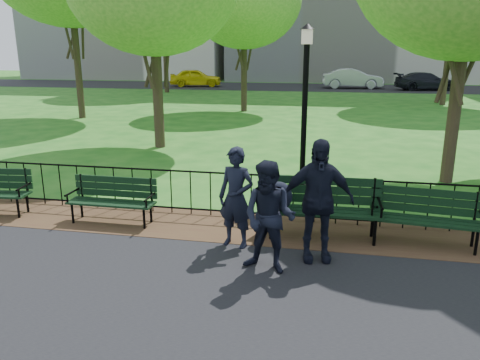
% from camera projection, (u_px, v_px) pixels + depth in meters
% --- Properties ---
extents(ground, '(120.00, 120.00, 0.00)m').
position_uv_depth(ground, '(268.00, 267.00, 7.03)').
color(ground, '#1B5C18').
extents(dirt_strip, '(60.00, 1.60, 0.01)m').
position_uv_depth(dirt_strip, '(279.00, 230.00, 8.44)').
color(dirt_strip, '#3D2319').
rests_on(dirt_strip, ground).
extents(far_street, '(70.00, 9.00, 0.01)m').
position_uv_depth(far_street, '(323.00, 87.00, 40.10)').
color(far_street, black).
rests_on(far_street, ground).
extents(iron_fence, '(24.06, 0.06, 1.00)m').
position_uv_depth(iron_fence, '(283.00, 196.00, 8.78)').
color(iron_fence, black).
rests_on(iron_fence, ground).
extents(park_bench_main, '(2.00, 0.67, 1.12)m').
position_uv_depth(park_bench_main, '(304.00, 199.00, 7.96)').
color(park_bench_main, black).
rests_on(park_bench_main, ground).
extents(park_bench_left_a, '(1.64, 0.52, 0.93)m').
position_uv_depth(park_bench_left_a, '(113.00, 195.00, 8.72)').
color(park_bench_left_a, black).
rests_on(park_bench_left_a, ground).
extents(park_bench_right_a, '(1.82, 0.74, 1.00)m').
position_uv_depth(park_bench_right_a, '(425.00, 211.00, 7.72)').
color(park_bench_right_a, black).
rests_on(park_bench_right_a, ground).
extents(lamppost, '(0.33, 0.33, 3.68)m').
position_uv_depth(lamppost, '(305.00, 104.00, 10.23)').
color(lamppost, black).
rests_on(lamppost, ground).
extents(person_left, '(0.68, 0.54, 1.66)m').
position_uv_depth(person_left, '(236.00, 198.00, 7.55)').
color(person_left, black).
rests_on(person_left, asphalt_path).
extents(person_mid, '(0.88, 0.59, 1.65)m').
position_uv_depth(person_mid, '(269.00, 218.00, 6.67)').
color(person_mid, black).
rests_on(person_mid, asphalt_path).
extents(person_right, '(1.18, 0.67, 1.90)m').
position_uv_depth(person_right, '(317.00, 201.00, 7.03)').
color(person_right, black).
rests_on(person_right, asphalt_path).
extents(taxi, '(4.71, 2.61, 1.52)m').
position_uv_depth(taxi, '(196.00, 78.00, 40.80)').
color(taxi, yellow).
rests_on(taxi, far_street).
extents(sedan_silver, '(5.07, 2.11, 1.63)m').
position_uv_depth(sedan_silver, '(353.00, 78.00, 38.76)').
color(sedan_silver, '#A8ACB0').
rests_on(sedan_silver, far_street).
extents(sedan_dark, '(5.06, 2.78, 1.39)m').
position_uv_depth(sedan_dark, '(426.00, 81.00, 37.09)').
color(sedan_dark, black).
rests_on(sedan_dark, far_street).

